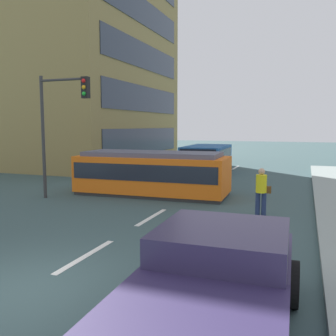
{
  "coord_description": "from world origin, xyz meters",
  "views": [
    {
      "loc": [
        4.78,
        -5.24,
        3.07
      ],
      "look_at": [
        -0.22,
        8.17,
        1.43
      ],
      "focal_mm": 39.5,
      "sensor_mm": 36.0,
      "label": 1
    }
  ],
  "objects": [
    {
      "name": "ground_plane",
      "position": [
        0.0,
        10.0,
        0.0
      ],
      "size": [
        120.0,
        120.0,
        0.0
      ],
      "primitive_type": "plane",
      "color": "#364E50"
    },
    {
      "name": "corner_building",
      "position": [
        -14.25,
        21.13,
        11.2
      ],
      "size": [
        14.69,
        15.41,
        22.4
      ],
      "color": "olive",
      "rests_on": "ground"
    },
    {
      "name": "city_bus",
      "position": [
        -1.38,
        18.68,
        1.01
      ],
      "size": [
        2.68,
        5.16,
        1.76
      ],
      "color": "#205696",
      "rests_on": "ground"
    },
    {
      "name": "streetcar_tram",
      "position": [
        -1.59,
        9.83,
        1.0
      ],
      "size": [
        6.78,
        2.76,
        1.93
      ],
      "color": "orange",
      "rests_on": "ground"
    },
    {
      "name": "lane_stripe_4",
      "position": [
        0.0,
        21.83,
        0.01
      ],
      "size": [
        0.16,
        2.4,
        0.01
      ],
      "primitive_type": "cube",
      "color": "silver",
      "rests_on": "ground"
    },
    {
      "name": "lane_stripe_1",
      "position": [
        0.0,
        2.0,
        0.01
      ],
      "size": [
        0.16,
        2.4,
        0.01
      ],
      "primitive_type": "cube",
      "color": "silver",
      "rests_on": "ground"
    },
    {
      "name": "pedestrian_crossing",
      "position": [
        3.45,
        7.27,
        0.94
      ],
      "size": [
        0.51,
        0.36,
        1.67
      ],
      "color": "navy",
      "rests_on": "ground"
    },
    {
      "name": "lane_stripe_2",
      "position": [
        0.0,
        6.0,
        0.01
      ],
      "size": [
        0.16,
        2.4,
        0.01
      ],
      "primitive_type": "cube",
      "color": "silver",
      "rests_on": "ground"
    },
    {
      "name": "traffic_light_mast",
      "position": [
        -4.72,
        7.54,
        3.56
      ],
      "size": [
        2.35,
        0.33,
        5.13
      ],
      "color": "#333333",
      "rests_on": "ground"
    },
    {
      "name": "lane_stripe_3",
      "position": [
        0.0,
        15.83,
        0.01
      ],
      "size": [
        0.16,
        2.4,
        0.01
      ],
      "primitive_type": "cube",
      "color": "silver",
      "rests_on": "ground"
    },
    {
      "name": "pickup_truck_parked",
      "position": [
        3.67,
        -0.37,
        0.8
      ],
      "size": [
        2.37,
        5.05,
        1.55
      ],
      "color": "#2C244B",
      "rests_on": "ground"
    }
  ]
}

